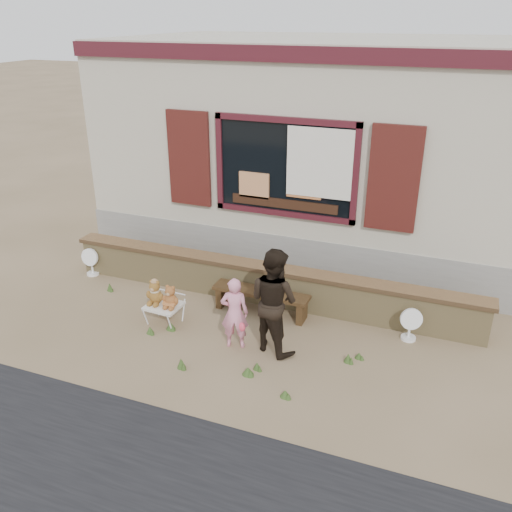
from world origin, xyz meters
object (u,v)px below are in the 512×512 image
at_px(bench, 261,297).
at_px(child, 235,313).
at_px(folding_chair, 164,306).
at_px(teddy_bear_right, 171,296).
at_px(teddy_bear_left, 155,292).
at_px(adult, 274,301).

height_order(bench, child, child).
relative_size(folding_chair, teddy_bear_right, 1.46).
xyz_separation_m(bench, folding_chair, (-1.30, -0.82, -0.01)).
relative_size(bench, child, 1.45).
height_order(bench, teddy_bear_left, teddy_bear_left).
bearing_deg(child, teddy_bear_left, -23.70).
distance_m(folding_chair, teddy_bear_right, 0.26).
distance_m(teddy_bear_right, child, 1.15).
bearing_deg(teddy_bear_left, bench, 32.70).
bearing_deg(bench, adult, -58.07).
distance_m(folding_chair, teddy_bear_left, 0.27).
bearing_deg(teddy_bear_right, bench, 38.80).
bearing_deg(child, adult, 179.63).
bearing_deg(adult, teddy_bear_right, 21.84).
bearing_deg(teddy_bear_right, teddy_bear_left, 180.00).
distance_m(bench, teddy_bear_left, 1.66).
xyz_separation_m(teddy_bear_left, child, (1.42, -0.20, 0.03)).
relative_size(teddy_bear_left, child, 0.37).
bearing_deg(teddy_bear_left, teddy_bear_right, -0.00).
distance_m(bench, child, 1.05).
distance_m(bench, adult, 1.12).
relative_size(teddy_bear_right, adult, 0.24).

